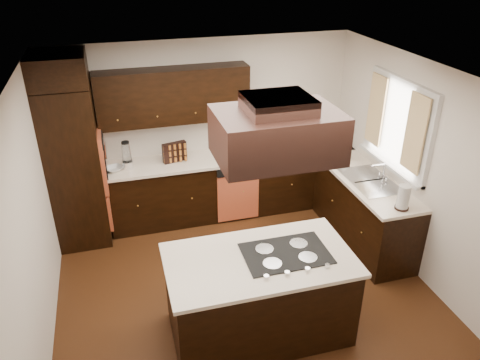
{
  "coord_description": "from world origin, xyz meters",
  "views": [
    {
      "loc": [
        -1.22,
        -4.04,
        3.66
      ],
      "look_at": [
        0.1,
        0.6,
        1.15
      ],
      "focal_mm": 35.0,
      "sensor_mm": 36.0,
      "label": 1
    }
  ],
  "objects_px": {
    "range_hood": "(277,135)",
    "spice_rack": "(175,152)",
    "island": "(259,297)",
    "oven_column": "(75,166)"
  },
  "relations": [
    {
      "from": "range_hood",
      "to": "spice_rack",
      "type": "xyz_separation_m",
      "value": [
        -0.58,
        2.36,
        -1.1
      ]
    },
    {
      "from": "island",
      "to": "range_hood",
      "type": "height_order",
      "value": "range_hood"
    },
    {
      "from": "oven_column",
      "to": "spice_rack",
      "type": "bearing_deg",
      "value": 4.55
    },
    {
      "from": "spice_rack",
      "to": "range_hood",
      "type": "bearing_deg",
      "value": -90.2
    },
    {
      "from": "oven_column",
      "to": "range_hood",
      "type": "bearing_deg",
      "value": -50.26
    },
    {
      "from": "island",
      "to": "range_hood",
      "type": "xyz_separation_m",
      "value": [
        0.14,
        0.04,
        1.72
      ]
    },
    {
      "from": "oven_column",
      "to": "range_hood",
      "type": "height_order",
      "value": "range_hood"
    },
    {
      "from": "island",
      "to": "range_hood",
      "type": "relative_size",
      "value": 1.67
    },
    {
      "from": "range_hood",
      "to": "island",
      "type": "bearing_deg",
      "value": -162.44
    },
    {
      "from": "island",
      "to": "oven_column",
      "type": "bearing_deg",
      "value": 127.42
    }
  ]
}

